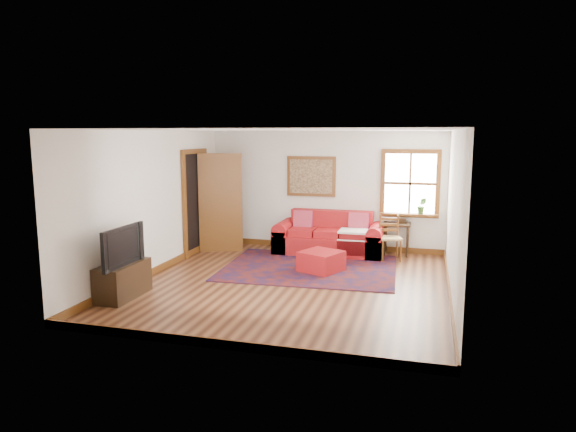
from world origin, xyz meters
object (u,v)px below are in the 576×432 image
(red_leather_sofa, at_px, (329,240))
(media_cabinet, at_px, (123,280))
(ladder_back_chair, at_px, (390,236))
(red_ottoman, at_px, (321,262))
(side_table, at_px, (397,229))

(red_leather_sofa, bearing_deg, media_cabinet, -123.74)
(ladder_back_chair, bearing_deg, red_ottoman, -131.80)
(red_leather_sofa, bearing_deg, side_table, 8.86)
(red_leather_sofa, xyz_separation_m, media_cabinet, (-2.46, -3.68, -0.02))
(ladder_back_chair, bearing_deg, media_cabinet, -136.89)
(red_ottoman, bearing_deg, side_table, 78.24)
(media_cabinet, bearing_deg, side_table, 45.66)
(red_leather_sofa, relative_size, media_cabinet, 2.32)
(side_table, xyz_separation_m, ladder_back_chair, (-0.10, -0.43, -0.07))
(side_table, bearing_deg, red_leather_sofa, -171.14)
(side_table, distance_m, media_cabinet, 5.44)
(ladder_back_chair, distance_m, media_cabinet, 5.07)
(red_leather_sofa, relative_size, ladder_back_chair, 2.52)
(red_leather_sofa, distance_m, red_ottoman, 1.47)
(red_leather_sofa, height_order, ladder_back_chair, ladder_back_chair)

